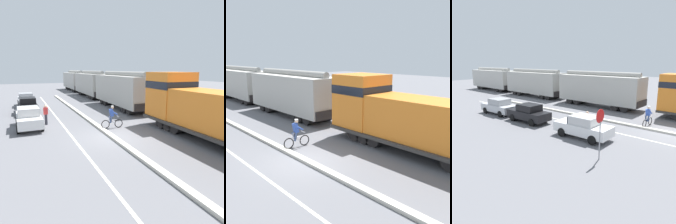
% 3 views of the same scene
% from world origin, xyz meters
% --- Properties ---
extents(ground_plane, '(120.00, 120.00, 0.00)m').
position_xyz_m(ground_plane, '(0.00, 0.00, 0.00)').
color(ground_plane, slate).
extents(median_curb, '(0.36, 36.00, 0.16)m').
position_xyz_m(median_curb, '(0.00, 6.00, 0.08)').
color(median_curb, beige).
rests_on(median_curb, ground).
extents(locomotive, '(3.10, 11.61, 4.20)m').
position_xyz_m(locomotive, '(5.42, -2.49, 1.80)').
color(locomotive, orange).
rests_on(locomotive, ground).
extents(hopper_car_lead, '(2.90, 10.60, 4.18)m').
position_xyz_m(hopper_car_lead, '(5.42, 9.66, 2.08)').
color(hopper_car_lead, '#B1AFA7').
rests_on(hopper_car_lead, ground).
extents(hopper_car_middle, '(2.90, 10.60, 4.18)m').
position_xyz_m(hopper_car_middle, '(5.42, 21.26, 2.08)').
color(hopper_car_middle, '#B2AFA8').
rests_on(hopper_car_middle, ground).
extents(cyclist, '(1.71, 0.49, 1.71)m').
position_xyz_m(cyclist, '(0.90, 2.09, 0.82)').
color(cyclist, black).
rests_on(cyclist, ground).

